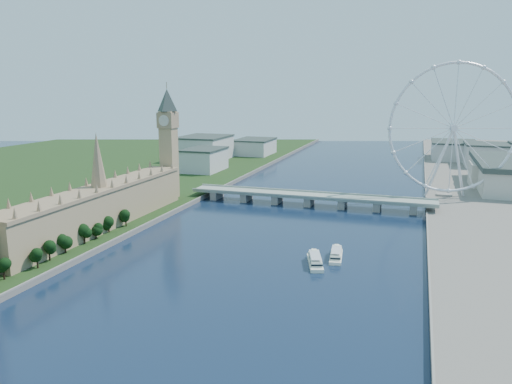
% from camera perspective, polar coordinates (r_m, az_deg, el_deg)
% --- Properties ---
extents(tree_row, '(7.51, 215.51, 20.47)m').
position_cam_1_polar(tree_row, '(304.13, -25.38, -7.39)').
color(tree_row, black).
rests_on(tree_row, ground).
extents(parliament_range, '(24.00, 200.00, 70.00)m').
position_cam_1_polar(parliament_range, '(382.08, -17.34, -1.62)').
color(parliament_range, tan).
rests_on(parliament_range, ground).
extents(big_ben, '(20.02, 20.02, 110.00)m').
position_cam_1_polar(big_ben, '(465.89, -10.01, 7.05)').
color(big_ben, tan).
rests_on(big_ben, ground).
extents(westminster_bridge, '(220.00, 22.00, 9.50)m').
position_cam_1_polar(westminster_bridge, '(451.83, 6.12, -0.67)').
color(westminster_bridge, gray).
rests_on(westminster_bridge, ground).
extents(london_eye, '(113.60, 39.12, 124.30)m').
position_cam_1_polar(london_eye, '(489.39, 21.65, 6.74)').
color(london_eye, silver).
rests_on(london_eye, ground).
extents(county_hall, '(54.00, 144.00, 35.00)m').
position_cam_1_polar(county_hall, '(577.78, 26.17, 0.24)').
color(county_hall, beige).
rests_on(county_hall, ground).
extents(city_skyline, '(505.00, 280.00, 32.00)m').
position_cam_1_polar(city_skyline, '(699.38, 13.77, 4.33)').
color(city_skyline, beige).
rests_on(city_skyline, ground).
extents(tour_boat_near, '(16.54, 32.06, 6.88)m').
position_cam_1_polar(tour_boat_near, '(302.84, 6.76, -8.28)').
color(tour_boat_near, white).
rests_on(tour_boat_near, ground).
extents(tour_boat_far, '(10.69, 29.98, 6.48)m').
position_cam_1_polar(tour_boat_far, '(315.42, 9.13, -7.52)').
color(tour_boat_far, white).
rests_on(tour_boat_far, ground).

